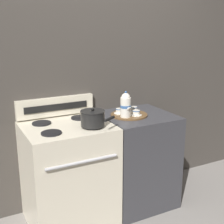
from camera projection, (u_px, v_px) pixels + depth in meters
The scene contains 12 objects.
ground_plane at pixel (103, 210), 2.94m from camera, with size 6.00×6.00×0.00m, color gray.
wall_back at pixel (86, 89), 2.93m from camera, with size 6.00×0.05×2.20m.
stove at pixel (69, 174), 2.68m from camera, with size 0.72×0.64×0.90m.
control_panel at pixel (56, 107), 2.77m from camera, with size 0.70×0.05×0.17m.
side_counter at pixel (137, 159), 2.98m from camera, with size 0.63×0.61×0.89m.
saucepan at pixel (93, 118), 2.49m from camera, with size 0.24×0.28×0.15m.
serving_tray at pixel (129, 115), 2.84m from camera, with size 0.34×0.34×0.01m.
teapot at pixel (126, 105), 2.72m from camera, with size 0.10×0.15×0.23m.
teacup_left at pixel (134, 109), 2.91m from camera, with size 0.10×0.10×0.05m.
teacup_right at pixel (119, 111), 2.85m from camera, with size 0.10×0.10×0.05m.
teacup_front at pixel (136, 113), 2.79m from camera, with size 0.10×0.10×0.05m.
creamer_jug at pixel (125, 107), 2.94m from camera, with size 0.06×0.06×0.06m.
Camera 1 is at (-1.12, -2.33, 1.68)m, focal length 50.00 mm.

